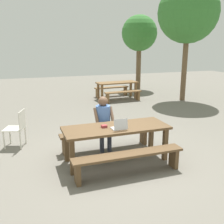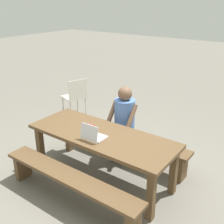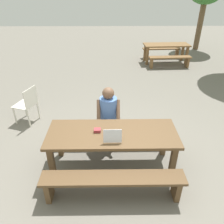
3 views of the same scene
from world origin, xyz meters
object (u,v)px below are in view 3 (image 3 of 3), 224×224
picnic_table_front (112,137)px  laptop (112,137)px  person_seated (108,113)px  plastic_chair (28,104)px  picnic_table_mid (166,47)px  small_pouch (97,130)px

picnic_table_front → laptop: size_ratio=7.62×
laptop → person_seated: 0.84m
laptop → plastic_chair: (-1.93, 1.69, -0.32)m
picnic_table_mid → plastic_chair: bearing=-136.0°
small_pouch → person_seated: (0.18, 0.61, -0.03)m
plastic_chair → picnic_table_front: bearing=70.8°
small_pouch → picnic_table_mid: 6.49m
laptop → picnic_table_front: bearing=-91.4°
picnic_table_front → laptop: bearing=-91.0°
picnic_table_front → laptop: (-0.00, -0.19, 0.16)m
picnic_table_mid → person_seated: bearing=-116.5°
picnic_table_mid → picnic_table_front: bearing=-113.7°
picnic_table_front → picnic_table_mid: size_ratio=1.18×
small_pouch → person_seated: person_seated is taller
laptop → person_seated: (-0.06, 0.83, -0.06)m
small_pouch → laptop: bearing=-42.1°
person_seated → picnic_table_mid: (2.35, 5.36, -0.11)m
picnic_table_front → picnic_table_mid: (2.28, 6.01, -0.02)m
laptop → picnic_table_mid: bearing=-110.6°
small_pouch → picnic_table_mid: (2.53, 5.98, -0.14)m
laptop → small_pouch: size_ratio=2.55×
person_seated → picnic_table_front: bearing=-84.2°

